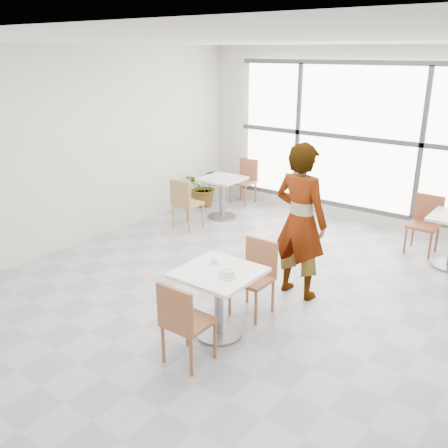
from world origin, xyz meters
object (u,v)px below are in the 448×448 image
Objects in this scene: chair_near at (183,319)px; bg_table_left at (222,192)px; bg_chair_left_far at (246,178)px; plant_left at (205,187)px; coffee_cup at (214,261)px; bg_chair_left_near at (185,201)px; oatmeal_bowl at (227,273)px; main_table at (219,291)px; bg_chair_right_far at (425,220)px; person at (300,221)px; chair_far at (256,272)px.

bg_table_left is (-2.42, 3.80, -0.01)m from chair_near.
plant_left is at bearing -125.85° from bg_chair_left_far.
bg_table_left is (-2.20, 3.05, -0.29)m from coffee_cup.
bg_chair_left_near is (-2.55, 2.93, 0.00)m from chair_near.
coffee_cup reaches higher than bg_table_left.
coffee_cup is at bearing 151.66° from oatmeal_bowl.
coffee_cup is 3.78m from bg_table_left.
bg_table_left is (-2.36, 3.17, -0.04)m from main_table.
bg_chair_right_far reaches higher than main_table.
bg_chair_left_near is (-2.34, 2.18, -0.28)m from coffee_cup.
bg_chair_left_far reaches higher than main_table.
bg_chair_right_far is at bearing -104.42° from person.
bg_table_left is (-2.51, 3.22, -0.31)m from oatmeal_bowl.
bg_chair_left_far is at bearing 121.28° from main_table.
chair_far is 1.00× the size of bg_chair_right_far.
chair_near reaches higher than main_table.
bg_chair_left_far is at bearing 120.38° from coffee_cup.
bg_chair_left_near is 1.36m from plant_left.
person is at bearing 74.92° from chair_far.
oatmeal_bowl is 4.83m from plant_left.
bg_chair_left_far is at bearing 172.24° from bg_chair_right_far.
bg_chair_left_near is at bearing 136.95° from coffee_cup.
main_table is at bearing -84.79° from chair_near.
main_table is 3.81× the size of oatmeal_bowl.
main_table is at bearing -53.35° from bg_table_left.
bg_table_left is 0.79m from plant_left.
person reaches higher than chair_near.
chair_far is 1.16× the size of bg_table_left.
bg_chair_left_far is (-2.62, 4.85, 0.00)m from chair_near.
bg_chair_right_far is at bearing -7.76° from bg_chair_left_far.
main_table is 1.43m from person.
bg_chair_left_far is 1.11× the size of plant_left.
main_table is 3.87m from bg_chair_right_far.
bg_chair_left_far is at bearing -61.64° from chair_near.
bg_chair_left_far is at bearing 54.15° from plant_left.
coffee_cup is at bearing -49.76° from plant_left.
bg_chair_left_far reaches higher than plant_left.
oatmeal_bowl is 0.28× the size of bg_table_left.
chair_near reaches higher than coffee_cup.
coffee_cup is (-0.19, -0.55, 0.28)m from chair_far.
chair_near is 5.51m from bg_chair_left_far.
bg_table_left is at bearing -30.24° from person.
main_table is 3.95m from bg_table_left.
plant_left is (-0.70, 0.37, -0.10)m from bg_table_left.
plant_left is at bearing 152.10° from bg_table_left.
bg_chair_left_near is 3.83m from bg_chair_right_far.
chair_far is at bearing -53.88° from bg_chair_left_far.
chair_near is at bearing -53.30° from plant_left.
chair_near is 3.89m from bg_chair_left_near.
person is (0.18, 0.68, 0.46)m from chair_far.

